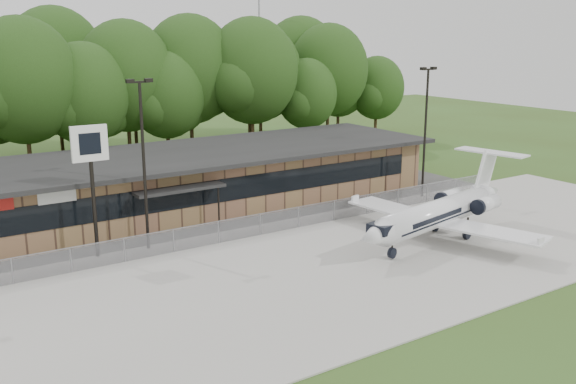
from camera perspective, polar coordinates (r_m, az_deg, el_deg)
ground at (r=29.26m, az=9.74°, el=-12.13°), size 160.00×160.00×0.00m
apron at (r=34.95m, az=0.68°, el=-7.39°), size 64.00×18.00×0.08m
parking_lot at (r=44.40m, az=-7.71°, el=-2.82°), size 50.00×9.00×0.06m
terminal at (r=47.77m, az=-10.15°, el=0.95°), size 41.00×11.65×4.30m
fence at (r=40.35m, az=-4.93°, el=-3.36°), size 46.00×0.04×1.52m
treeline at (r=63.79m, az=-16.97°, el=8.66°), size 72.00×12.00×15.00m
radio_mast at (r=78.10m, az=-2.57°, el=13.79°), size 0.20×0.20×25.00m
light_pole_mid at (r=38.41m, az=-12.74°, el=3.45°), size 1.55×0.30×10.23m
light_pole_right at (r=51.17m, az=12.14°, el=6.05°), size 1.55×0.30×10.23m
business_jet at (r=41.14m, az=13.40°, el=-1.85°), size 15.08×13.54×5.09m
pole_sign at (r=37.76m, az=-17.15°, el=2.94°), size 2.04×0.29×7.77m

